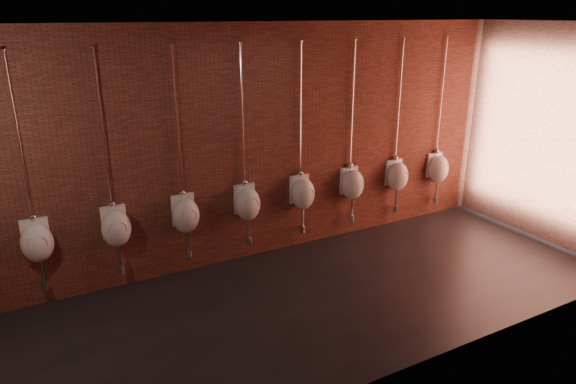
# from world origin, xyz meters

# --- Properties ---
(ground) EXTENTS (8.50, 8.50, 0.00)m
(ground) POSITION_xyz_m (0.00, 0.00, 0.00)
(ground) COLOR black
(ground) RESTS_ON ground
(room_shell) EXTENTS (8.54, 3.04, 3.22)m
(room_shell) POSITION_xyz_m (0.00, 0.00, 2.01)
(room_shell) COLOR black
(room_shell) RESTS_ON ground
(urinal_1) EXTENTS (0.36, 0.32, 2.71)m
(urinal_1) POSITION_xyz_m (-2.62, 1.38, 0.86)
(urinal_1) COLOR white
(urinal_1) RESTS_ON ground
(urinal_2) EXTENTS (0.36, 0.32, 2.71)m
(urinal_2) POSITION_xyz_m (-1.76, 1.38, 0.86)
(urinal_2) COLOR white
(urinal_2) RESTS_ON ground
(urinal_3) EXTENTS (0.36, 0.32, 2.71)m
(urinal_3) POSITION_xyz_m (-0.89, 1.38, 0.86)
(urinal_3) COLOR white
(urinal_3) RESTS_ON ground
(urinal_4) EXTENTS (0.36, 0.32, 2.71)m
(urinal_4) POSITION_xyz_m (-0.02, 1.38, 0.86)
(urinal_4) COLOR white
(urinal_4) RESTS_ON ground
(urinal_5) EXTENTS (0.36, 0.32, 2.71)m
(urinal_5) POSITION_xyz_m (0.85, 1.38, 0.86)
(urinal_5) COLOR white
(urinal_5) RESTS_ON ground
(urinal_6) EXTENTS (0.36, 0.32, 2.71)m
(urinal_6) POSITION_xyz_m (1.72, 1.38, 0.86)
(urinal_6) COLOR white
(urinal_6) RESTS_ON ground
(urinal_7) EXTENTS (0.36, 0.32, 2.71)m
(urinal_7) POSITION_xyz_m (2.59, 1.38, 0.86)
(urinal_7) COLOR white
(urinal_7) RESTS_ON ground
(urinal_8) EXTENTS (0.36, 0.32, 2.71)m
(urinal_8) POSITION_xyz_m (3.46, 1.38, 0.86)
(urinal_8) COLOR white
(urinal_8) RESTS_ON ground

